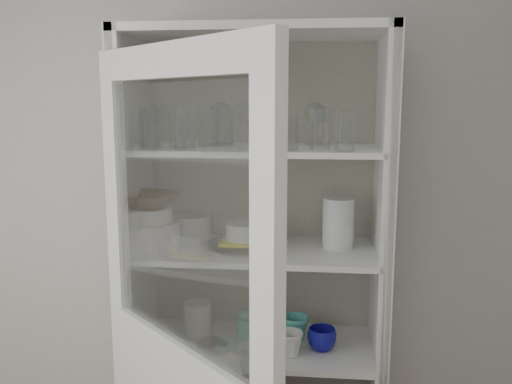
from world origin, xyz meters
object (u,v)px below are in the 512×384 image
Objects in this scene: cream_bowl at (148,214)px; mug_blue at (322,339)px; pantry_cabinet at (257,317)px; goblet_3 at (315,122)px; goblet_2 at (321,123)px; yellow_trivet at (245,240)px; white_ramekin at (245,231)px; mug_teal at (295,328)px; teal_jar at (247,325)px; plate_stack_back at (189,226)px; mug_white at (290,344)px; white_canister at (198,318)px; plate_stack_front at (149,236)px; terracotta_bowl at (148,200)px; glass_platter at (245,244)px; goblet_1 at (221,121)px; grey_bowl_stack at (338,223)px; measuring_cups at (211,346)px; goblet_0 at (218,122)px.

cream_bowl is 0.84m from mug_blue.
pantry_cabinet reaches higher than goblet_3.
yellow_trivet is at bearing -163.75° from goblet_2.
pantry_cabinet is at bearing 46.93° from white_ramekin.
white_ramekin is 1.38× the size of mug_teal.
goblet_3 is 0.88m from teal_jar.
white_ramekin is 1.49× the size of teal_jar.
plate_stack_back is at bearing 62.22° from cream_bowl.
white_canister is at bearing 173.64° from mug_white.
goblet_2 is 0.56m from yellow_trivet.
plate_stack_front is at bearing -164.97° from goblet_2.
mug_teal is at bearing 11.14° from cream_bowl.
mug_white is (-0.02, -0.14, -0.00)m from mug_teal.
teal_jar is (0.37, 0.12, -0.49)m from cream_bowl.
goblet_2 is 0.75× the size of terracotta_bowl.
yellow_trivet is (-0.30, -0.09, -0.46)m from goblet_2.
plate_stack_front reaches higher than glass_platter.
goblet_1 reaches higher than white_canister.
grey_bowl_stack is at bearing 1.83° from yellow_trivet.
terracotta_bowl is at bearing -164.39° from mug_teal.
goblet_2 is 0.71× the size of plate_stack_front.
pantry_cabinet is 0.48m from plate_stack_back.
pantry_cabinet reaches higher than plate_stack_back.
measuring_cups is 0.18m from white_canister.
mug_blue is (0.27, -0.11, -0.03)m from pantry_cabinet.
measuring_cups is 0.74× the size of white_canister.
goblet_0 reaches higher than teal_jar.
plate_stack_back is (-0.13, 0.01, -0.44)m from goblet_0.
goblet_0 is 0.39m from goblet_3.
plate_stack_back is 1.75× the size of mug_teal.
goblet_2 is (0.40, -0.01, -0.01)m from goblet_1.
plate_stack_front is 0.56m from teal_jar.
goblet_3 is 0.55m from yellow_trivet.
plate_stack_back reaches higher than yellow_trivet.
goblet_3 is at bearing 14.77° from cream_bowl.
mug_white is at bearing -31.49° from glass_platter.
plate_stack_back is at bearing 154.37° from white_ramekin.
white_ramekin is 0.46m from mug_teal.
cream_bowl is at bearing 0.00° from terracotta_bowl.
goblet_3 is at bearing 14.77° from terracotta_bowl.
teal_jar reaches higher than mug_blue.
measuring_cups is at bearing -153.49° from mug_teal.
goblet_3 is 1.80× the size of mug_white.
plate_stack_front is at bearing -164.39° from mug_teal.
goblet_2 is 0.98m from measuring_cups.
pantry_cabinet is 0.16m from mug_teal.
yellow_trivet is 1.57× the size of mug_blue.
mug_teal is 0.41m from white_canister.
grey_bowl_stack is at bearing -2.85° from white_canister.
mug_white is at bearing -117.71° from goblet_2.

